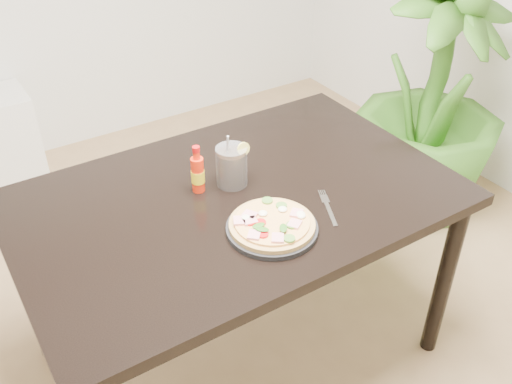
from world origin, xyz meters
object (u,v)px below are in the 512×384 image
dining_table (236,215)px  fork (328,206)px  hot_sauce_bottle (198,174)px  plate (272,229)px  cola_cup (232,167)px  pizza (272,223)px  houseplant (433,95)px

dining_table → fork: size_ratio=7.86×
hot_sauce_bottle → plate: bearing=-74.5°
cola_cup → fork: bearing=-56.5°
cola_cup → fork: 0.34m
dining_table → pizza: (-0.01, -0.22, 0.11)m
pizza → plate: bearing=-6.5°
hot_sauce_bottle → fork: (0.29, -0.30, -0.06)m
plate → cola_cup: cola_cup is taller
dining_table → cola_cup: cola_cup is taller
hot_sauce_bottle → houseplant: 1.41m
pizza → fork: bearing=0.8°
cola_cup → plate: bearing=-95.9°
plate → pizza: (-0.00, 0.00, 0.02)m
dining_table → hot_sauce_bottle: (-0.09, 0.08, 0.15)m
fork → houseplant: size_ratio=0.14×
plate → pizza: pizza is taller
pizza → dining_table: bearing=88.3°
dining_table → houseplant: (1.28, 0.33, -0.03)m
pizza → hot_sauce_bottle: bearing=105.4°
hot_sauce_bottle → houseplant: houseplant is taller
pizza → cola_cup: size_ratio=1.32×
cola_cup → houseplant: houseplant is taller
pizza → hot_sauce_bottle: size_ratio=1.55×
hot_sauce_bottle → fork: size_ratio=0.92×
cola_cup → houseplant: (1.26, 0.27, -0.18)m
dining_table → plate: bearing=-91.6°
pizza → houseplant: bearing=23.0°
dining_table → pizza: 0.24m
pizza → hot_sauce_bottle: (-0.08, 0.30, 0.04)m
pizza → houseplant: size_ratio=0.20×
plate → hot_sauce_bottle: size_ratio=1.66×
plate → pizza: 0.02m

